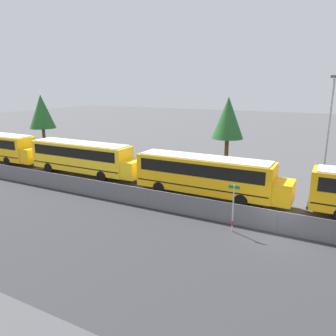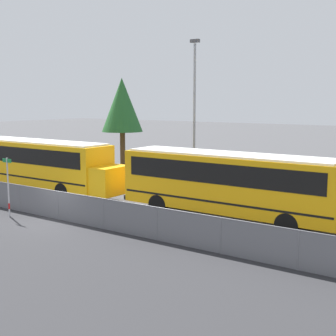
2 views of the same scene
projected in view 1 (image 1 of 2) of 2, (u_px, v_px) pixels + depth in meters
ground_plane at (276, 233)px, 20.41m from camera, size 200.00×200.00×0.00m
road_strip at (253, 283)px, 15.27m from camera, size 126.69×12.00×0.01m
fence at (277, 222)px, 20.22m from camera, size 92.76×0.07×1.47m
school_bus_1 at (83, 156)px, 33.11m from camera, size 12.74×2.46×3.38m
school_bus_2 at (206, 174)px, 26.46m from camera, size 12.74×2.46×3.38m
street_sign at (233, 207)px, 20.27m from camera, size 0.70×0.09×3.07m
light_pole at (328, 132)px, 26.60m from camera, size 0.60×0.24×9.72m
tree_0 at (228, 118)px, 34.90m from camera, size 3.42×3.42×7.83m
tree_2 at (42, 112)px, 46.64m from camera, size 3.66×3.66×7.71m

